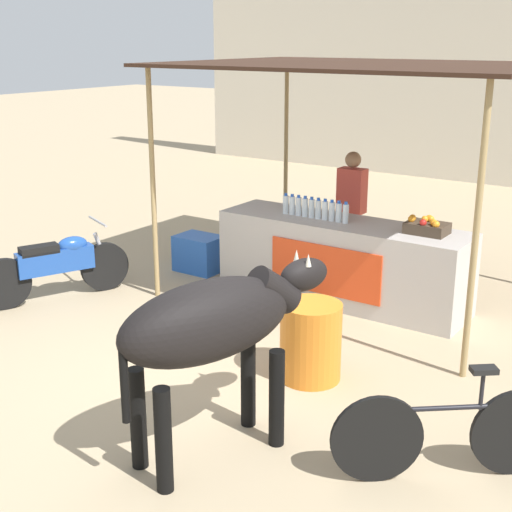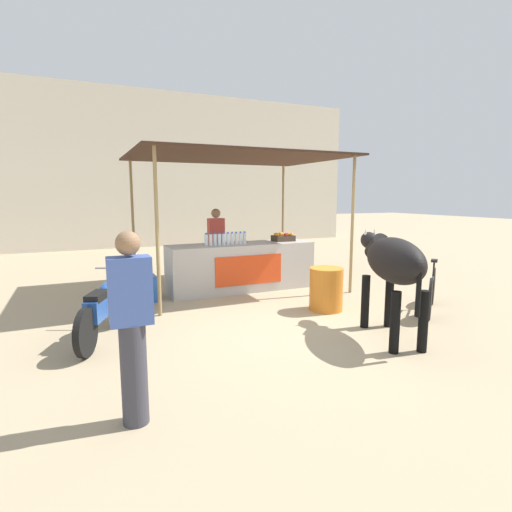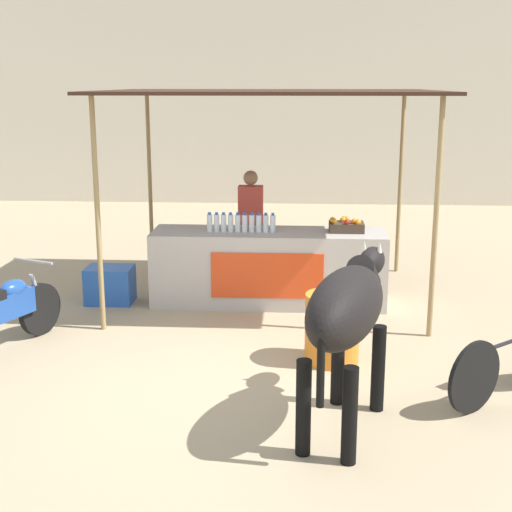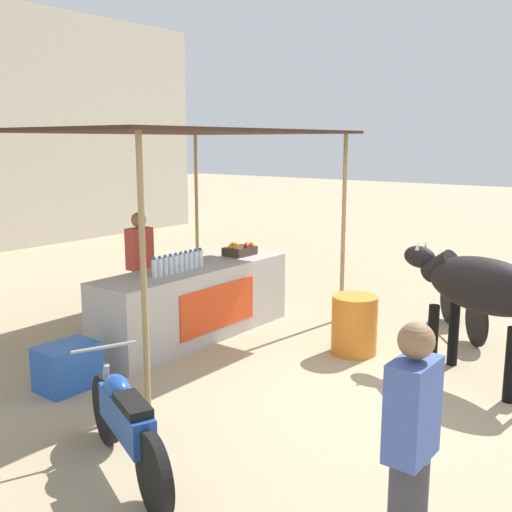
{
  "view_description": "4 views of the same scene",
  "coord_description": "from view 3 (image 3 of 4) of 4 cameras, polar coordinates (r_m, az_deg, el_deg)",
  "views": [
    {
      "loc": [
        3.71,
        -4.94,
        3.01
      ],
      "look_at": [
        -0.4,
        1.01,
        0.77
      ],
      "focal_mm": 50.0,
      "sensor_mm": 36.0,
      "label": 1
    },
    {
      "loc": [
        -3.05,
        -5.28,
        1.93
      ],
      "look_at": [
        -0.16,
        1.11,
        0.86
      ],
      "focal_mm": 28.0,
      "sensor_mm": 36.0,
      "label": 2
    },
    {
      "loc": [
        0.38,
        -6.75,
        2.82
      ],
      "look_at": [
        -0.1,
        1.24,
        0.87
      ],
      "focal_mm": 50.0,
      "sensor_mm": 36.0,
      "label": 3
    },
    {
      "loc": [
        -5.59,
        -3.15,
        2.59
      ],
      "look_at": [
        0.3,
        1.41,
        1.15
      ],
      "focal_mm": 42.0,
      "sensor_mm": 36.0,
      "label": 4
    }
  ],
  "objects": [
    {
      "name": "motorcycle_parked",
      "position": [
        8.1,
        -19.73,
        -4.29
      ],
      "size": [
        0.86,
        1.69,
        0.9
      ],
      "color": "black",
      "rests_on": "ground"
    },
    {
      "name": "water_bottle_row",
      "position": [
        9.1,
        -1.2,
        2.65
      ],
      "size": [
        0.88,
        0.07,
        0.25
      ],
      "color": "silver",
      "rests_on": "stall_counter"
    },
    {
      "name": "bicycle_leaning",
      "position": [
        6.94,
        19.63,
        -8.0
      ],
      "size": [
        1.31,
        1.09,
        0.85
      ],
      "color": "black",
      "rests_on": "ground"
    },
    {
      "name": "fruit_crate",
      "position": [
        9.19,
        7.22,
        2.41
      ],
      "size": [
        0.44,
        0.32,
        0.18
      ],
      "color": "#3F3326",
      "rests_on": "stall_counter"
    },
    {
      "name": "cow",
      "position": [
        5.82,
        7.34,
        -4.31
      ],
      "size": [
        0.94,
        1.84,
        1.44
      ],
      "color": "black",
      "rests_on": "ground"
    },
    {
      "name": "stall_counter",
      "position": [
        9.25,
        1.0,
        -0.93
      ],
      "size": [
        3.0,
        0.82,
        0.96
      ],
      "color": "#B2ADA8",
      "rests_on": "ground"
    },
    {
      "name": "stall_awning",
      "position": [
        9.26,
        1.14,
        12.43
      ],
      "size": [
        4.2,
        3.2,
        2.72
      ],
      "color": "#382319",
      "rests_on": "ground"
    },
    {
      "name": "building_wall_far",
      "position": [
        17.1,
        2.27,
        13.92
      ],
      "size": [
        16.0,
        0.5,
        5.76
      ],
      "primitive_type": "cube",
      "color": "beige",
      "rests_on": "ground"
    },
    {
      "name": "ground_plane",
      "position": [
        7.32,
        0.23,
        -8.94
      ],
      "size": [
        60.0,
        60.0,
        0.0
      ],
      "primitive_type": "plane",
      "color": "tan"
    },
    {
      "name": "cooler_box",
      "position": [
        9.54,
        -11.6,
        -2.26
      ],
      "size": [
        0.6,
        0.44,
        0.48
      ],
      "primitive_type": "cube",
      "color": "blue",
      "rests_on": "ground"
    },
    {
      "name": "water_barrel",
      "position": [
        7.4,
        6.11,
        -5.76
      ],
      "size": [
        0.56,
        0.56,
        0.73
      ],
      "primitive_type": "cylinder",
      "color": "orange",
      "rests_on": "ground"
    },
    {
      "name": "vendor_behind_counter",
      "position": [
        9.92,
        -0.43,
        2.26
      ],
      "size": [
        0.34,
        0.22,
        1.65
      ],
      "color": "#383842",
      "rests_on": "ground"
    }
  ]
}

